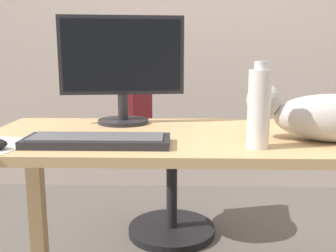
# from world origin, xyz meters

# --- Properties ---
(back_wall) EXTENTS (6.00, 0.04, 2.60)m
(back_wall) POSITION_xyz_m (0.00, 1.51, 1.30)
(back_wall) COLOR beige
(back_wall) RESTS_ON ground_plane
(desk) EXTENTS (1.54, 0.62, 0.72)m
(desk) POSITION_xyz_m (0.00, 0.00, 0.61)
(desk) COLOR tan
(desk) RESTS_ON ground_plane
(office_chair) EXTENTS (0.49, 0.48, 0.94)m
(office_chair) POSITION_xyz_m (-0.19, 0.72, 0.41)
(office_chair) COLOR black
(office_chair) RESTS_ON ground_plane
(monitor) EXTENTS (0.48, 0.20, 0.42)m
(monitor) POSITION_xyz_m (-0.32, 0.20, 0.95)
(monitor) COLOR #232328
(monitor) RESTS_ON desk
(keyboard) EXTENTS (0.44, 0.15, 0.03)m
(keyboard) POSITION_xyz_m (-0.35, -0.17, 0.74)
(keyboard) COLOR #232328
(keyboard) RESTS_ON desk
(cat) EXTENTS (0.60, 0.25, 0.20)m
(cat) POSITION_xyz_m (0.36, -0.10, 0.80)
(cat) COLOR #B2ADA8
(cat) RESTS_ON desk
(water_bottle) EXTENTS (0.07, 0.07, 0.25)m
(water_bottle) POSITION_xyz_m (0.13, -0.19, 0.84)
(water_bottle) COLOR silver
(water_bottle) RESTS_ON desk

